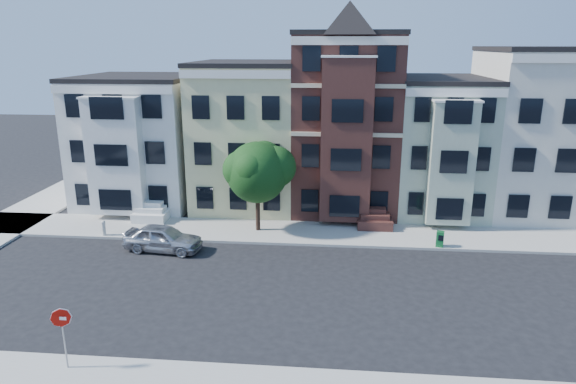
# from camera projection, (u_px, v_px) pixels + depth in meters

# --- Properties ---
(ground) EXTENTS (120.00, 120.00, 0.00)m
(ground) POSITION_uv_depth(u_px,v_px,m) (346.00, 296.00, 24.28)
(ground) COLOR black
(far_sidewalk) EXTENTS (60.00, 4.00, 0.15)m
(far_sidewalk) POSITION_uv_depth(u_px,v_px,m) (344.00, 234.00, 31.91)
(far_sidewalk) COLOR #9E9B93
(far_sidewalk) RESTS_ON ground
(house_white) EXTENTS (8.00, 9.00, 9.00)m
(house_white) POSITION_uv_depth(u_px,v_px,m) (142.00, 141.00, 38.21)
(house_white) COLOR silver
(house_white) RESTS_ON ground
(house_yellow) EXTENTS (7.00, 9.00, 10.00)m
(house_yellow) POSITION_uv_depth(u_px,v_px,m) (248.00, 136.00, 37.37)
(house_yellow) COLOR beige
(house_yellow) RESTS_ON ground
(house_brown) EXTENTS (7.00, 9.00, 12.00)m
(house_brown) POSITION_uv_depth(u_px,v_px,m) (345.00, 124.00, 36.48)
(house_brown) COLOR #43201A
(house_brown) RESTS_ON ground
(house_green) EXTENTS (6.00, 9.00, 9.00)m
(house_green) POSITION_uv_depth(u_px,v_px,m) (437.00, 146.00, 36.33)
(house_green) COLOR #A2B197
(house_green) RESTS_ON ground
(house_cream) EXTENTS (8.00, 9.00, 11.00)m
(house_cream) POSITION_uv_depth(u_px,v_px,m) (541.00, 134.00, 35.44)
(house_cream) COLOR beige
(house_cream) RESTS_ON ground
(street_tree) EXTENTS (6.06, 6.06, 6.96)m
(street_tree) POSITION_uv_depth(u_px,v_px,m) (257.00, 176.00, 31.50)
(street_tree) COLOR #1D4A1B
(street_tree) RESTS_ON far_sidewalk
(parked_car) EXTENTS (4.67, 2.32, 1.53)m
(parked_car) POSITION_uv_depth(u_px,v_px,m) (163.00, 238.00, 29.37)
(parked_car) COLOR #AFB0B8
(parked_car) RESTS_ON ground
(newspaper_box) EXTENTS (0.50, 0.47, 0.92)m
(newspaper_box) POSITION_uv_depth(u_px,v_px,m) (440.00, 239.00, 29.66)
(newspaper_box) COLOR #135E2B
(newspaper_box) RESTS_ON far_sidewalk
(fire_hydrant) EXTENTS (0.33, 0.33, 0.74)m
(fire_hydrant) POSITION_uv_depth(u_px,v_px,m) (104.00, 229.00, 31.45)
(fire_hydrant) COLOR beige
(fire_hydrant) RESTS_ON far_sidewalk
(stop_sign) EXTENTS (0.74, 0.12, 2.70)m
(stop_sign) POSITION_uv_depth(u_px,v_px,m) (63.00, 334.00, 18.29)
(stop_sign) COLOR #AB0C05
(stop_sign) RESTS_ON near_sidewalk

